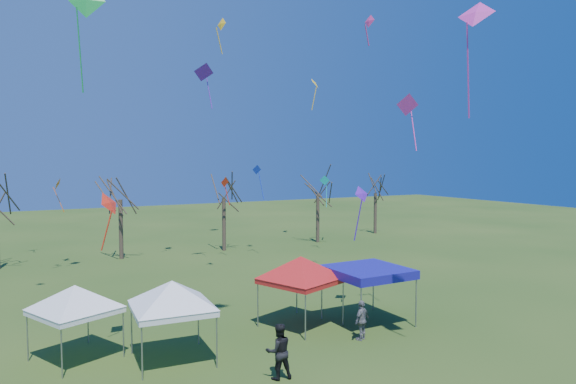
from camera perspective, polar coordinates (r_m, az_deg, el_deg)
name	(u,v)px	position (r m, az deg, el deg)	size (l,w,h in m)	color
ground	(307,361)	(20.72, 2.09, -18.22)	(140.00, 140.00, 0.00)	#294817
tree_2	(120,178)	(41.63, -18.18, 1.47)	(3.71, 3.71, 8.18)	#3D2D21
tree_3	(224,179)	(43.61, -7.17, 1.43)	(3.59, 3.59, 7.91)	#3D2D21
tree_4	(318,178)	(47.75, 3.34, 1.61)	(3.58, 3.58, 7.89)	#3D2D21
tree_5	(376,179)	(54.26, 9.71, 1.46)	(3.39, 3.39, 7.46)	#3D2D21
tent_white_west	(75,290)	(21.63, -22.61, -10.04)	(3.54, 3.54, 3.35)	gray
tent_white_mid	(172,286)	(20.31, -12.76, -10.16)	(4.07, 4.07, 3.60)	gray
tent_red	(301,261)	(23.87, 1.43, -7.68)	(3.98, 3.98, 3.76)	gray
tent_blue	(368,272)	(24.67, 8.87, -8.79)	(3.38, 3.38, 2.64)	gray
person_grey	(362,320)	(22.80, 8.20, -13.91)	(1.00, 0.42, 1.71)	slate
person_dark	(279,351)	(18.86, -1.04, -17.26)	(0.96, 0.75, 1.97)	black
kite_17	(362,195)	(25.97, 8.19, -0.35)	(0.99, 0.66, 2.79)	#5D1BC0
kite_27	(407,105)	(24.94, 13.12, 9.37)	(1.19, 0.86, 2.70)	#EC34B4
kite_25	(369,22)	(27.00, 9.00, 18.17)	(0.34, 0.69, 1.51)	#D42F76
kite_13	(57,184)	(40.03, -24.26, 0.78)	(0.82, 1.09, 2.56)	#FF620D
kite_12	(325,181)	(42.94, 4.10, 1.21)	(0.82, 0.67, 2.67)	#0CB5BB
kite_18	(315,84)	(31.38, 3.02, 11.92)	(0.92, 0.90, 1.95)	yellow
kite_19	(225,183)	(39.54, -7.05, 1.01)	(0.84, 0.65, 2.19)	red
kite_24	(221,25)	(31.67, -7.44, 17.93)	(0.51, 0.81, 2.07)	yellow
kite_1	(110,204)	(21.41, -19.21, -1.24)	(1.15, 1.19, 2.32)	red
kite_22	(257,171)	(40.21, -3.47, 2.35)	(0.86, 0.86, 2.74)	#122EC3
kite_11	(204,72)	(36.50, -9.36, 13.02)	(1.54, 1.14, 3.13)	#651CC5
kite_5	(476,15)	(19.12, 20.14, 17.99)	(1.29, 1.48, 3.98)	#E132AD
kite_8	(86,1)	(21.84, -21.48, 19.10)	(1.43, 0.90, 4.08)	green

